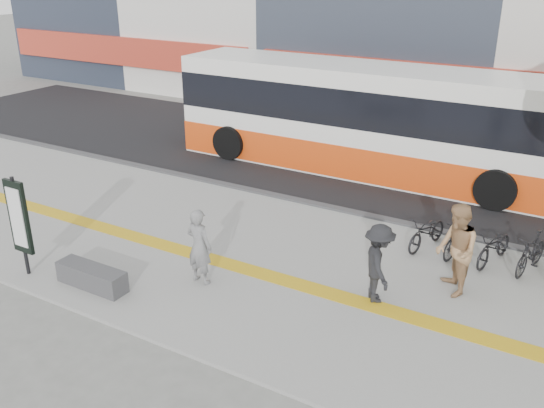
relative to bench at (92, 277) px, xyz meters
The scene contains 12 objects.
ground 2.88m from the bench, 24.78° to the left, with size 120.00×120.00×0.00m, color slate.
sidewalk 3.76m from the bench, 46.08° to the left, with size 40.00×7.00×0.08m, color slate.
tactile_strip 3.41m from the bench, 40.24° to the left, with size 40.00×0.45×0.01m, color gold.
street 10.53m from the bench, 75.70° to the left, with size 40.00×8.00×0.06m, color black.
curb 6.73m from the bench, 67.25° to the left, with size 40.00×0.25×0.14m, color #3C3C3F.
bench is the anchor object (origin of this frame).
signboard 1.94m from the bench, 169.19° to the right, with size 0.55×0.10×2.20m.
bus 9.98m from the bench, 78.44° to the left, with size 12.27×2.91×3.27m.
bicycle_row 8.63m from the bench, 37.04° to the left, with size 3.86×1.59×0.88m.
seated_woman 2.29m from the bench, 35.55° to the left, with size 0.60×0.39×1.63m, color black.
pedestrian_tan 7.35m from the bench, 28.62° to the left, with size 0.92×0.72×1.89m, color tan.
pedestrian_dark 5.79m from the bench, 25.21° to the left, with size 1.04×0.60×1.61m, color black.
Camera 1 is at (5.89, -8.44, 6.32)m, focal length 38.91 mm.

